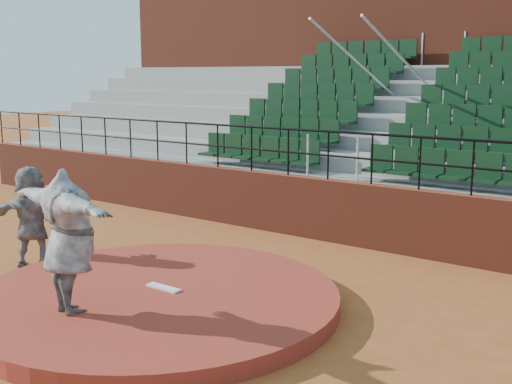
{
  "coord_description": "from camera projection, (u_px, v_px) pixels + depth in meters",
  "views": [
    {
      "loc": [
        6.72,
        -6.47,
        3.47
      ],
      "look_at": [
        0.0,
        2.5,
        1.4
      ],
      "focal_mm": 45.0,
      "sensor_mm": 36.0,
      "label": 1
    }
  ],
  "objects": [
    {
      "name": "fielder",
      "position": [
        32.0,
        216.0,
        11.63
      ],
      "size": [
        1.72,
        1.45,
        1.85
      ],
      "primitive_type": "imported",
      "rotation": [
        0.0,
        0.0,
        3.77
      ],
      "color": "black",
      "rests_on": "ground"
    },
    {
      "name": "ground",
      "position": [
        157.0,
        307.0,
        9.68
      ],
      "size": [
        90.0,
        90.0,
        0.0
      ],
      "primitive_type": "plane",
      "color": "#9D5023",
      "rests_on": "ground"
    },
    {
      "name": "pitcher",
      "position": [
        68.0,
        241.0,
        8.64
      ],
      "size": [
        2.52,
        1.07,
        1.99
      ],
      "primitive_type": "imported",
      "rotation": [
        0.0,
        0.0,
        2.97
      ],
      "color": "black",
      "rests_on": "pitchers_mound"
    },
    {
      "name": "pitchers_mound",
      "position": [
        157.0,
        299.0,
        9.66
      ],
      "size": [
        5.5,
        5.5,
        0.25
      ],
      "primitive_type": "cylinder",
      "color": "maroon",
      "rests_on": "ground"
    },
    {
      "name": "press_box_facade",
      "position": [
        461.0,
        71.0,
        18.95
      ],
      "size": [
        24.0,
        3.0,
        7.1
      ],
      "primitive_type": "cube",
      "color": "maroon",
      "rests_on": "ground"
    },
    {
      "name": "pitching_rubber",
      "position": [
        163.0,
        288.0,
        9.75
      ],
      "size": [
        0.6,
        0.15,
        0.03
      ],
      "primitive_type": "cube",
      "color": "white",
      "rests_on": "pitchers_mound"
    },
    {
      "name": "boundary_wall",
      "position": [
        327.0,
        210.0,
        13.5
      ],
      "size": [
        24.0,
        0.3,
        1.3
      ],
      "primitive_type": "cube",
      "color": "maroon",
      "rests_on": "ground"
    },
    {
      "name": "seating_deck",
      "position": [
        401.0,
        155.0,
        16.22
      ],
      "size": [
        24.0,
        5.97,
        4.63
      ],
      "color": "gray",
      "rests_on": "ground"
    },
    {
      "name": "wall_railing",
      "position": [
        328.0,
        145.0,
        13.25
      ],
      "size": [
        24.04,
        0.05,
        1.03
      ],
      "color": "black",
      "rests_on": "boundary_wall"
    }
  ]
}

